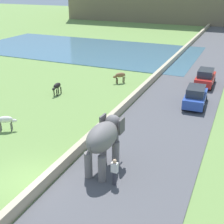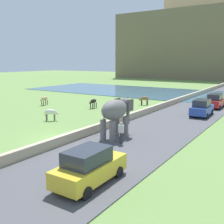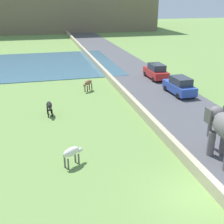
{
  "view_description": "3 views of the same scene",
  "coord_description": "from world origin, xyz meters",
  "px_view_note": "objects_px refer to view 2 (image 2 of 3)",
  "views": [
    {
      "loc": [
        9.77,
        -10.67,
        10.07
      ],
      "look_at": [
        2.21,
        6.53,
        1.88
      ],
      "focal_mm": 48.28,
      "sensor_mm": 36.0,
      "label": 1
    },
    {
      "loc": [
        14.06,
        -14.09,
        5.79
      ],
      "look_at": [
        0.98,
        5.81,
        1.27
      ],
      "focal_mm": 43.23,
      "sensor_mm": 36.0,
      "label": 2
    },
    {
      "loc": [
        -6.58,
        -10.34,
        9.06
      ],
      "look_at": [
        -2.15,
        7.09,
        1.91
      ],
      "focal_mm": 46.99,
      "sensor_mm": 36.0,
      "label": 3
    }
  ],
  "objects_px": {
    "car_red": "(215,101)",
    "person_beside_elephant": "(121,132)",
    "car_blue": "(202,108)",
    "cow_tan": "(44,99)",
    "cow_black": "(93,102)",
    "cow_white": "(51,112)",
    "car_yellow": "(89,166)",
    "cow_brown": "(144,99)",
    "elephant": "(116,112)"
  },
  "relations": [
    {
      "from": "car_yellow",
      "to": "car_red",
      "type": "height_order",
      "value": "same"
    },
    {
      "from": "elephant",
      "to": "cow_black",
      "type": "relative_size",
      "value": 2.49
    },
    {
      "from": "person_beside_elephant",
      "to": "car_red",
      "type": "height_order",
      "value": "car_red"
    },
    {
      "from": "cow_white",
      "to": "cow_tan",
      "type": "relative_size",
      "value": 0.95
    },
    {
      "from": "car_blue",
      "to": "cow_brown",
      "type": "bearing_deg",
      "value": 158.48
    },
    {
      "from": "cow_black",
      "to": "cow_white",
      "type": "bearing_deg",
      "value": -83.89
    },
    {
      "from": "car_red",
      "to": "cow_brown",
      "type": "xyz_separation_m",
      "value": [
        -8.47,
        -2.7,
        -0.06
      ]
    },
    {
      "from": "cow_brown",
      "to": "cow_tan",
      "type": "relative_size",
      "value": 0.87
    },
    {
      "from": "elephant",
      "to": "car_yellow",
      "type": "bearing_deg",
      "value": -66.75
    },
    {
      "from": "person_beside_elephant",
      "to": "cow_tan",
      "type": "height_order",
      "value": "person_beside_elephant"
    },
    {
      "from": "cow_brown",
      "to": "elephant",
      "type": "bearing_deg",
      "value": -70.82
    },
    {
      "from": "car_red",
      "to": "cow_black",
      "type": "relative_size",
      "value": 2.88
    },
    {
      "from": "person_beside_elephant",
      "to": "cow_white",
      "type": "height_order",
      "value": "person_beside_elephant"
    },
    {
      "from": "elephant",
      "to": "cow_white",
      "type": "height_order",
      "value": "elephant"
    },
    {
      "from": "car_yellow",
      "to": "cow_white",
      "type": "distance_m",
      "value": 14.78
    },
    {
      "from": "car_yellow",
      "to": "cow_tan",
      "type": "height_order",
      "value": "car_yellow"
    },
    {
      "from": "car_blue",
      "to": "cow_tan",
      "type": "bearing_deg",
      "value": -168.09
    },
    {
      "from": "cow_brown",
      "to": "cow_black",
      "type": "bearing_deg",
      "value": -125.81
    },
    {
      "from": "car_blue",
      "to": "cow_brown",
      "type": "distance_m",
      "value": 9.11
    },
    {
      "from": "person_beside_elephant",
      "to": "cow_black",
      "type": "bearing_deg",
      "value": 134.75
    },
    {
      "from": "car_yellow",
      "to": "cow_white",
      "type": "relative_size",
      "value": 2.98
    },
    {
      "from": "cow_black",
      "to": "elephant",
      "type": "bearing_deg",
      "value": -45.26
    },
    {
      "from": "car_red",
      "to": "cow_black",
      "type": "xyz_separation_m",
      "value": [
        -12.62,
        -8.45,
        -0.06
      ]
    },
    {
      "from": "elephant",
      "to": "car_red",
      "type": "xyz_separation_m",
      "value": [
        3.14,
        18.01,
        -1.14
      ]
    },
    {
      "from": "car_blue",
      "to": "cow_tan",
      "type": "height_order",
      "value": "car_blue"
    },
    {
      "from": "car_red",
      "to": "car_blue",
      "type": "bearing_deg",
      "value": -89.98
    },
    {
      "from": "car_blue",
      "to": "cow_white",
      "type": "relative_size",
      "value": 3.03
    },
    {
      "from": "car_red",
      "to": "cow_tan",
      "type": "xyz_separation_m",
      "value": [
        -19.48,
        -10.15,
        -0.06
      ]
    },
    {
      "from": "car_yellow",
      "to": "car_red",
      "type": "distance_m",
      "value": 25.33
    },
    {
      "from": "cow_black",
      "to": "cow_tan",
      "type": "relative_size",
      "value": 0.99
    },
    {
      "from": "car_red",
      "to": "cow_brown",
      "type": "height_order",
      "value": "car_red"
    },
    {
      "from": "car_yellow",
      "to": "cow_white",
      "type": "xyz_separation_m",
      "value": [
        -11.77,
        8.94,
        -0.06
      ]
    },
    {
      "from": "car_blue",
      "to": "cow_black",
      "type": "height_order",
      "value": "car_blue"
    },
    {
      "from": "person_beside_elephant",
      "to": "car_blue",
      "type": "height_order",
      "value": "car_blue"
    },
    {
      "from": "car_yellow",
      "to": "car_blue",
      "type": "distance_m",
      "value": 19.29
    },
    {
      "from": "cow_brown",
      "to": "cow_white",
      "type": "bearing_deg",
      "value": -103.54
    },
    {
      "from": "elephant",
      "to": "car_blue",
      "type": "distance_m",
      "value": 12.43
    },
    {
      "from": "car_blue",
      "to": "cow_black",
      "type": "bearing_deg",
      "value": -169.19
    },
    {
      "from": "elephant",
      "to": "cow_black",
      "type": "bearing_deg",
      "value": 134.74
    },
    {
      "from": "cow_black",
      "to": "car_red",
      "type": "bearing_deg",
      "value": 33.81
    },
    {
      "from": "person_beside_elephant",
      "to": "cow_tan",
      "type": "xyz_separation_m",
      "value": [
        -17.47,
        9.0,
        -0.04
      ]
    },
    {
      "from": "car_yellow",
      "to": "car_blue",
      "type": "relative_size",
      "value": 0.99
    },
    {
      "from": "cow_tan",
      "to": "cow_black",
      "type": "bearing_deg",
      "value": 13.92
    },
    {
      "from": "cow_black",
      "to": "cow_tan",
      "type": "bearing_deg",
      "value": -166.08
    },
    {
      "from": "car_yellow",
      "to": "cow_brown",
      "type": "height_order",
      "value": "car_yellow"
    },
    {
      "from": "person_beside_elephant",
      "to": "car_red",
      "type": "relative_size",
      "value": 0.41
    },
    {
      "from": "cow_brown",
      "to": "car_red",
      "type": "bearing_deg",
      "value": 17.68
    },
    {
      "from": "car_red",
      "to": "cow_brown",
      "type": "distance_m",
      "value": 8.89
    },
    {
      "from": "person_beside_elephant",
      "to": "car_red",
      "type": "distance_m",
      "value": 19.25
    },
    {
      "from": "car_red",
      "to": "person_beside_elephant",
      "type": "bearing_deg",
      "value": -96.0
    }
  ]
}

